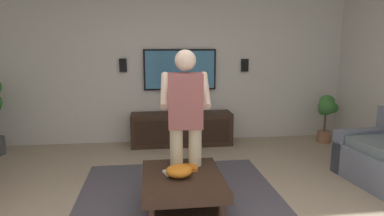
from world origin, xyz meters
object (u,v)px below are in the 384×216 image
object	(u,v)px
potted_plant_short	(327,110)
remote_white	(167,173)
bowl	(179,171)
vase_round	(179,107)
wall_speaker_left	(245,65)
tv	(180,70)
book	(187,168)
person_standing	(186,117)
media_console	(182,129)
coffee_table	(182,185)
wall_speaker_right	(123,65)

from	to	relation	value
potted_plant_short	remote_white	distance (m)	3.61
bowl	vase_round	bearing A→B (deg)	-5.07
potted_plant_short	wall_speaker_left	distance (m)	1.61
tv	book	size ratio (longest dim) A/B	5.65
person_standing	remote_white	bearing A→B (deg)	143.18
media_console	potted_plant_short	world-z (taller)	potted_plant_short
coffee_table	person_standing	bearing A→B (deg)	-12.60
wall_speaker_left	wall_speaker_right	distance (m)	2.11
potted_plant_short	book	world-z (taller)	potted_plant_short
person_standing	vase_round	bearing A→B (deg)	1.35
media_console	tv	xyz separation A→B (m)	(0.24, 0.00, 0.99)
bowl	book	xyz separation A→B (m)	(0.19, -0.10, -0.04)
potted_plant_short	bowl	bearing A→B (deg)	128.94
vase_round	wall_speaker_right	world-z (taller)	wall_speaker_right
media_console	vase_round	size ratio (longest dim) A/B	7.73
potted_plant_short	wall_speaker_right	distance (m)	3.58
book	wall_speaker_right	world-z (taller)	wall_speaker_right
remote_white	wall_speaker_left	world-z (taller)	wall_speaker_left
potted_plant_short	coffee_table	bearing A→B (deg)	128.97
vase_round	wall_speaker_right	size ratio (longest dim) A/B	1.00
book	bowl	bearing A→B (deg)	66.43
tv	wall_speaker_left	world-z (taller)	tv
media_console	tv	distance (m)	1.02
media_console	vase_round	xyz separation A→B (m)	(-0.02, 0.05, 0.39)
media_console	person_standing	xyz separation A→B (m)	(-2.08, 0.16, 0.66)
bowl	potted_plant_short	bearing A→B (deg)	-51.06
person_standing	book	distance (m)	0.53
remote_white	coffee_table	bearing A→B (deg)	-127.19
coffee_table	remote_white	distance (m)	0.20
book	person_standing	bearing A→B (deg)	-87.02
coffee_table	media_console	bearing A→B (deg)	-5.37
tv	wall_speaker_left	xyz separation A→B (m)	(0.01, -1.15, 0.07)
coffee_table	book	world-z (taller)	book
book	wall_speaker_right	size ratio (longest dim) A/B	1.00
coffee_table	potted_plant_short	size ratio (longest dim) A/B	1.20
media_console	tv	world-z (taller)	tv
media_console	potted_plant_short	xyz separation A→B (m)	(-0.17, -2.51, 0.30)
wall_speaker_right	wall_speaker_left	bearing A→B (deg)	-90.00
person_standing	tv	bearing A→B (deg)	0.50
bowl	vase_round	distance (m)	2.40
bowl	wall_speaker_right	distance (m)	2.89
person_standing	vase_round	distance (m)	2.08
bowl	vase_round	size ratio (longest dim) A/B	1.19
potted_plant_short	wall_speaker_right	size ratio (longest dim) A/B	3.78
potted_plant_short	remote_white	size ratio (longest dim) A/B	5.55
book	vase_round	world-z (taller)	vase_round
media_console	bowl	world-z (taller)	media_console
tv	coffee_table	bearing A→B (deg)	-4.88
coffee_table	wall_speaker_left	bearing A→B (deg)	-27.52
potted_plant_short	wall_speaker_right	world-z (taller)	wall_speaker_right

